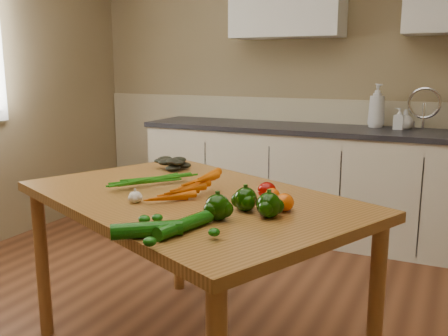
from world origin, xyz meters
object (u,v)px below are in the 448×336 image
(soap_bottle_a, at_px, (377,106))
(zucchini_b, at_px, (147,230))
(pepper_b, at_px, (269,205))
(carrot_bunch, at_px, (178,185))
(pepper_a, at_px, (245,199))
(tomato_c, at_px, (284,202))
(table, at_px, (190,215))
(zucchini_a, at_px, (184,225))
(soap_bottle_c, at_px, (405,119))
(pepper_c, at_px, (218,207))
(leafy_greens, at_px, (176,160))
(tomato_b, at_px, (272,195))
(garlic_bulb, at_px, (135,197))
(tomato_a, at_px, (267,190))
(soap_bottle_b, at_px, (399,119))

(soap_bottle_a, height_order, zucchini_b, soap_bottle_a)
(pepper_b, bearing_deg, carrot_bunch, 161.79)
(pepper_a, height_order, tomato_c, pepper_a)
(table, relative_size, zucchini_a, 6.84)
(soap_bottle_c, relative_size, pepper_b, 1.60)
(soap_bottle_c, height_order, pepper_b, soap_bottle_c)
(table, distance_m, zucchini_a, 0.51)
(soap_bottle_c, relative_size, pepper_c, 1.57)
(carrot_bunch, relative_size, leafy_greens, 1.30)
(carrot_bunch, relative_size, tomato_b, 4.46)
(soap_bottle_a, bearing_deg, tomato_b, -128.87)
(garlic_bulb, bearing_deg, tomato_a, 31.81)
(pepper_b, xyz_separation_m, zucchini_a, (-0.20, -0.28, -0.02))
(pepper_b, relative_size, zucchini_b, 0.40)
(pepper_c, relative_size, tomato_b, 1.51)
(tomato_c, bearing_deg, leafy_greens, 146.87)
(pepper_b, relative_size, zucchini_a, 0.36)
(carrot_bunch, height_order, pepper_c, pepper_c)
(pepper_a, xyz_separation_m, zucchini_b, (-0.17, -0.43, -0.02))
(soap_bottle_c, relative_size, garlic_bulb, 2.65)
(carrot_bunch, height_order, garlic_bulb, carrot_bunch)
(pepper_c, relative_size, zucchini_a, 0.37)
(garlic_bulb, xyz_separation_m, tomato_b, (0.51, 0.26, 0.01))
(soap_bottle_b, bearing_deg, tomato_a, -2.51)
(soap_bottle_a, relative_size, pepper_c, 3.55)
(garlic_bulb, bearing_deg, carrot_bunch, 68.11)
(soap_bottle_c, xyz_separation_m, zucchini_a, (-0.45, -2.60, -0.14))
(carrot_bunch, xyz_separation_m, tomato_b, (0.43, 0.05, -0.01))
(soap_bottle_a, distance_m, zucchini_a, 2.65)
(soap_bottle_b, distance_m, pepper_a, 2.27)
(soap_bottle_b, relative_size, tomato_a, 2.05)
(table, distance_m, tomato_b, 0.39)
(table, distance_m, tomato_a, 0.36)
(soap_bottle_b, bearing_deg, soap_bottle_c, 128.08)
(pepper_c, bearing_deg, tomato_a, 80.78)
(tomato_a, bearing_deg, carrot_bunch, -167.32)
(soap_bottle_c, bearing_deg, leafy_greens, 113.78)
(leafy_greens, relative_size, pepper_b, 2.31)
(tomato_b, bearing_deg, soap_bottle_a, 87.67)
(zucchini_a, bearing_deg, tomato_b, 74.08)
(pepper_c, xyz_separation_m, tomato_a, (0.06, 0.36, -0.01))
(table, height_order, tomato_b, tomato_b)
(soap_bottle_b, distance_m, tomato_c, 2.20)
(tomato_c, bearing_deg, pepper_b, -104.94)
(carrot_bunch, xyz_separation_m, leafy_greens, (-0.28, 0.46, 0.02))
(soap_bottle_a, bearing_deg, tomato_c, -126.48)
(tomato_a, bearing_deg, soap_bottle_b, 81.51)
(soap_bottle_b, relative_size, tomato_b, 2.58)
(soap_bottle_c, relative_size, tomato_a, 1.88)
(table, distance_m, zucchini_b, 0.58)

